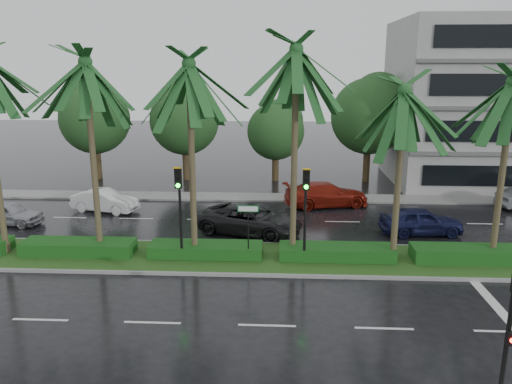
{
  "coord_description": "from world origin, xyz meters",
  "views": [
    {
      "loc": [
        0.4,
        -20.52,
        8.7
      ],
      "look_at": [
        -0.7,
        1.5,
        3.1
      ],
      "focal_mm": 35.0,
      "sensor_mm": 36.0,
      "label": 1
    }
  ],
  "objects_px": {
    "signal_median_left": "(179,200)",
    "car_darkgrey": "(250,220)",
    "car_white": "(105,201)",
    "car_red": "(326,194)",
    "street_sign": "(248,219)",
    "signal_near": "(511,330)",
    "car_blue": "(421,221)",
    "car_silver": "(9,213)"
  },
  "relations": [
    {
      "from": "signal_median_left",
      "to": "car_darkgrey",
      "type": "distance_m",
      "value": 5.69
    },
    {
      "from": "signal_median_left",
      "to": "car_white",
      "type": "xyz_separation_m",
      "value": [
        -6.33,
        8.1,
        -2.33
      ]
    },
    {
      "from": "car_red",
      "to": "street_sign",
      "type": "bearing_deg",
      "value": 142.91
    },
    {
      "from": "signal_near",
      "to": "street_sign",
      "type": "bearing_deg",
      "value": 125.34
    },
    {
      "from": "signal_near",
      "to": "car_blue",
      "type": "bearing_deg",
      "value": 82.64
    },
    {
      "from": "car_blue",
      "to": "signal_near",
      "type": "bearing_deg",
      "value": 167.74
    },
    {
      "from": "signal_median_left",
      "to": "signal_near",
      "type": "bearing_deg",
      "value": -44.09
    },
    {
      "from": "signal_median_left",
      "to": "car_red",
      "type": "bearing_deg",
      "value": 53.68
    },
    {
      "from": "signal_median_left",
      "to": "car_blue",
      "type": "distance_m",
      "value": 12.98
    },
    {
      "from": "car_white",
      "to": "car_blue",
      "type": "height_order",
      "value": "car_blue"
    },
    {
      "from": "signal_near",
      "to": "car_red",
      "type": "relative_size",
      "value": 0.82
    },
    {
      "from": "car_darkgrey",
      "to": "car_blue",
      "type": "xyz_separation_m",
      "value": [
        9.04,
        0.33,
        -0.04
      ]
    },
    {
      "from": "car_silver",
      "to": "car_darkgrey",
      "type": "distance_m",
      "value": 13.68
    },
    {
      "from": "car_blue",
      "to": "car_white",
      "type": "bearing_deg",
      "value": 74.63
    },
    {
      "from": "car_darkgrey",
      "to": "car_blue",
      "type": "distance_m",
      "value": 9.05
    },
    {
      "from": "signal_median_left",
      "to": "car_silver",
      "type": "distance_m",
      "value": 12.28
    },
    {
      "from": "signal_near",
      "to": "car_silver",
      "type": "distance_m",
      "value": 25.73
    },
    {
      "from": "car_darkgrey",
      "to": "car_red",
      "type": "relative_size",
      "value": 1.04
    },
    {
      "from": "car_darkgrey",
      "to": "car_blue",
      "type": "bearing_deg",
      "value": -69.84
    },
    {
      "from": "street_sign",
      "to": "car_darkgrey",
      "type": "bearing_deg",
      "value": 92.43
    },
    {
      "from": "car_white",
      "to": "car_blue",
      "type": "bearing_deg",
      "value": -87.25
    },
    {
      "from": "signal_median_left",
      "to": "car_red",
      "type": "xyz_separation_m",
      "value": [
        7.32,
        9.96,
        -2.23
      ]
    },
    {
      "from": "car_darkgrey",
      "to": "car_blue",
      "type": "relative_size",
      "value": 1.29
    },
    {
      "from": "signal_near",
      "to": "car_white",
      "type": "relative_size",
      "value": 1.07
    },
    {
      "from": "street_sign",
      "to": "signal_near",
      "type": "bearing_deg",
      "value": -54.66
    },
    {
      "from": "car_silver",
      "to": "car_blue",
      "type": "xyz_separation_m",
      "value": [
        22.7,
        -0.55,
        0.08
      ]
    },
    {
      "from": "car_silver",
      "to": "car_red",
      "type": "xyz_separation_m",
      "value": [
        18.15,
        4.67,
        0.13
      ]
    },
    {
      "from": "car_darkgrey",
      "to": "car_silver",
      "type": "bearing_deg",
      "value": 104.41
    },
    {
      "from": "car_silver",
      "to": "signal_near",
      "type": "bearing_deg",
      "value": -117.51
    },
    {
      "from": "car_red",
      "to": "car_white",
      "type": "bearing_deg",
      "value": 84.49
    },
    {
      "from": "car_white",
      "to": "car_red",
      "type": "relative_size",
      "value": 0.77
    },
    {
      "from": "signal_median_left",
      "to": "street_sign",
      "type": "relative_size",
      "value": 1.68
    },
    {
      "from": "car_silver",
      "to": "street_sign",
      "type": "bearing_deg",
      "value": -102.06
    },
    {
      "from": "car_white",
      "to": "car_blue",
      "type": "xyz_separation_m",
      "value": [
        18.2,
        -3.36,
        0.06
      ]
    },
    {
      "from": "car_white",
      "to": "car_blue",
      "type": "relative_size",
      "value": 0.95
    },
    {
      "from": "car_red",
      "to": "car_blue",
      "type": "relative_size",
      "value": 1.24
    },
    {
      "from": "car_silver",
      "to": "car_darkgrey",
      "type": "relative_size",
      "value": 0.69
    },
    {
      "from": "signal_median_left",
      "to": "car_white",
      "type": "relative_size",
      "value": 1.07
    },
    {
      "from": "signal_median_left",
      "to": "car_silver",
      "type": "xyz_separation_m",
      "value": [
        -10.83,
        5.29,
        -2.35
      ]
    },
    {
      "from": "car_white",
      "to": "car_darkgrey",
      "type": "height_order",
      "value": "car_darkgrey"
    },
    {
      "from": "signal_median_left",
      "to": "car_blue",
      "type": "bearing_deg",
      "value": 21.78
    },
    {
      "from": "car_white",
      "to": "signal_median_left",
      "type": "bearing_deg",
      "value": -128.76
    }
  ]
}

